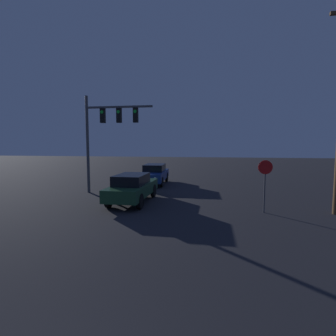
{
  "coord_description": "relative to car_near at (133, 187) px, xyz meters",
  "views": [
    {
      "loc": [
        2.28,
        -0.93,
        3.14
      ],
      "look_at": [
        0.0,
        13.65,
        1.76
      ],
      "focal_mm": 28.0,
      "sensor_mm": 36.0,
      "label": 1
    }
  ],
  "objects": [
    {
      "name": "car_near",
      "position": [
        0.0,
        0.0,
        0.0
      ],
      "size": [
        1.84,
        4.77,
        1.52
      ],
      "rotation": [
        0.0,
        0.0,
        -0.02
      ],
      "color": "#1E4728",
      "rests_on": "ground_plane"
    },
    {
      "name": "car_far",
      "position": [
        -0.17,
        6.45,
        0.0
      ],
      "size": [
        1.9,
        4.79,
        1.52
      ],
      "rotation": [
        0.0,
        0.0,
        3.18
      ],
      "color": "navy",
      "rests_on": "ground_plane"
    },
    {
      "name": "traffic_signal_mast",
      "position": [
        -2.38,
        2.29,
        3.37
      ],
      "size": [
        4.32,
        0.3,
        6.12
      ],
      "color": "#4C4C51",
      "rests_on": "ground_plane"
    },
    {
      "name": "stop_sign",
      "position": [
        6.53,
        -1.17,
        0.84
      ],
      "size": [
        0.63,
        0.07,
        2.4
      ],
      "color": "#4C4C51",
      "rests_on": "ground_plane"
    }
  ]
}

